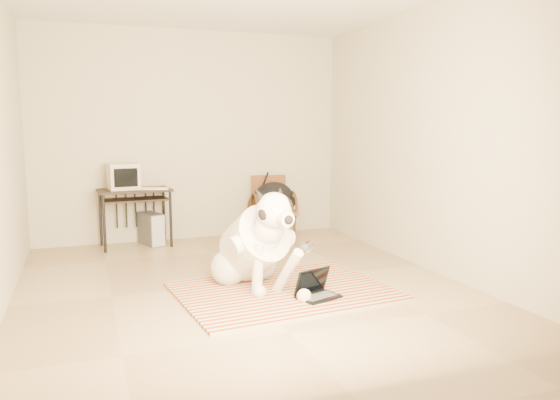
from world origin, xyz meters
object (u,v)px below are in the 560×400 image
crt_monitor (123,176)px  rattan_chair (272,207)px  dog (255,246)px  computer_desk (135,197)px  pc_tower (151,229)px  backpack (276,197)px  laptop (316,290)px

crt_monitor → rattan_chair: bearing=-3.6°
dog → computer_desk: bearing=111.9°
pc_tower → backpack: 1.64m
computer_desk → dog: bearing=-68.1°
laptop → pc_tower: (-1.08, 2.70, 0.12)m
rattan_chair → backpack: size_ratio=1.49×
computer_desk → rattan_chair: (1.75, -0.09, -0.20)m
computer_desk → laptop: bearing=-64.5°
computer_desk → backpack: (1.78, -0.15, -0.06)m
pc_tower → rattan_chair: size_ratio=0.56×
laptop → rattan_chair: size_ratio=0.50×
dog → crt_monitor: crt_monitor is taller
dog → computer_desk: (-0.87, 2.15, 0.22)m
laptop → computer_desk: 2.98m
rattan_chair → laptop: bearing=-100.8°
laptop → computer_desk: bearing=115.5°
pc_tower → backpack: bearing=-7.3°
crt_monitor → pc_tower: (0.31, 0.02, -0.67)m
computer_desk → crt_monitor: 0.29m
laptop → dog: bearing=128.8°
crt_monitor → pc_tower: bearing=3.5°
computer_desk → backpack: backpack is taller
laptop → pc_tower: size_ratio=0.89×
laptop → rattan_chair: 2.63m
computer_desk → rattan_chair: rattan_chair is taller
dog → backpack: (0.91, 2.00, 0.15)m
laptop → rattan_chair: (0.49, 2.56, 0.33)m
dog → rattan_chair: dog is taller
laptop → backpack: 2.59m
dog → crt_monitor: size_ratio=3.45×
computer_desk → pc_tower: size_ratio=1.92×
laptop → computer_desk: size_ratio=0.46×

